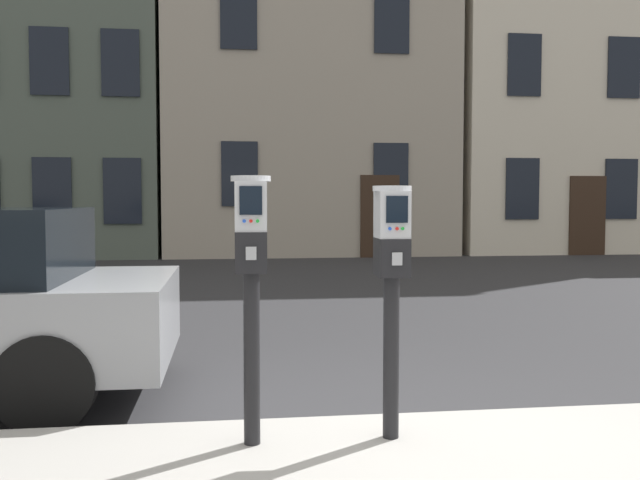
% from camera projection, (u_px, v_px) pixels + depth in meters
% --- Properties ---
extents(ground_plane, '(160.00, 160.00, 0.00)m').
position_uv_depth(ground_plane, '(381.00, 447.00, 4.25)').
color(ground_plane, '#28282B').
extents(parking_meter_near_kerb, '(0.22, 0.26, 1.47)m').
position_uv_depth(parking_meter_near_kerb, '(251.00, 260.00, 3.85)').
color(parking_meter_near_kerb, black).
rests_on(parking_meter_near_kerb, sidewalk_slab).
extents(parking_meter_twin_adjacent, '(0.22, 0.26, 1.42)m').
position_uv_depth(parking_meter_twin_adjacent, '(392.00, 265.00, 3.96)').
color(parking_meter_twin_adjacent, black).
rests_on(parking_meter_twin_adjacent, sidewalk_slab).
extents(townhouse_cream_stone, '(6.55, 7.03, 12.27)m').
position_uv_depth(townhouse_cream_stone, '(48.00, 34.00, 20.00)').
color(townhouse_cream_stone, '#4C564C').
rests_on(townhouse_cream_stone, ground_plane).
extents(townhouse_brick_corner, '(7.66, 6.82, 11.53)m').
position_uv_depth(townhouse_brick_corner, '(302.00, 54.00, 20.88)').
color(townhouse_brick_corner, '#9E9384').
rests_on(townhouse_brick_corner, ground_plane).
extents(townhouse_brownstone, '(8.29, 6.21, 12.80)m').
position_uv_depth(townhouse_brownstone, '(569.00, 38.00, 21.63)').
color(townhouse_brownstone, beige).
rests_on(townhouse_brownstone, ground_plane).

